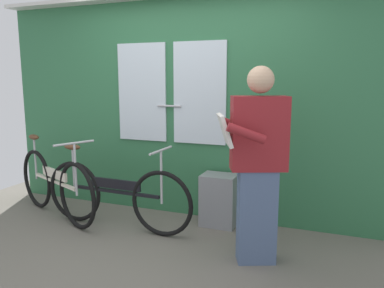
{
  "coord_description": "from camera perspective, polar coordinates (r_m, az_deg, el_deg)",
  "views": [
    {
      "loc": [
        1.55,
        -2.72,
        1.54
      ],
      "look_at": [
        0.32,
        0.48,
        0.95
      ],
      "focal_mm": 35.41,
      "sensor_mm": 36.0,
      "label": 1
    }
  ],
  "objects": [
    {
      "name": "bicycle_leaning_behind",
      "position": [
        4.53,
        -19.96,
        -5.73
      ],
      "size": [
        1.55,
        0.75,
        0.91
      ],
      "rotation": [
        0.0,
        0.0,
        -0.41
      ],
      "color": "black",
      "rests_on": "ground_plane"
    },
    {
      "name": "ground_plane",
      "position": [
        3.5,
        -8.1,
        -16.85
      ],
      "size": [
        5.64,
        4.0,
        0.04
      ],
      "primitive_type": "cube",
      "color": "#666056"
    },
    {
      "name": "train_door_wall",
      "position": [
        4.22,
        -0.67,
        6.06
      ],
      "size": [
        4.64,
        0.28,
        2.43
      ],
      "color": "#2D6B42",
      "rests_on": "ground_plane"
    },
    {
      "name": "passenger_reading_newspaper",
      "position": [
        3.15,
        9.77,
        -2.7
      ],
      "size": [
        0.62,
        0.56,
        1.64
      ],
      "rotation": [
        0.0,
        0.0,
        3.54
      ],
      "color": "slate",
      "rests_on": "ground_plane"
    },
    {
      "name": "trash_bin_by_wall",
      "position": [
        4.06,
        4.11,
        -8.41
      ],
      "size": [
        0.37,
        0.28,
        0.55
      ],
      "primitive_type": "cube",
      "color": "gray",
      "rests_on": "ground_plane"
    },
    {
      "name": "bicycle_near_door",
      "position": [
        4.03,
        -11.51,
        -7.49
      ],
      "size": [
        1.73,
        0.44,
        0.88
      ],
      "rotation": [
        0.0,
        0.0,
        -0.03
      ],
      "color": "black",
      "rests_on": "ground_plane"
    }
  ]
}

